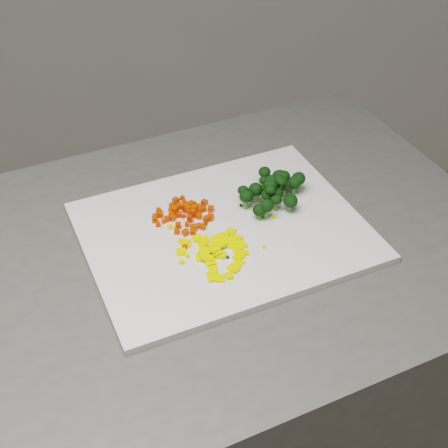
{
  "coord_description": "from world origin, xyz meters",
  "views": [
    {
      "loc": [
        0.18,
        -0.12,
        1.54
      ],
      "look_at": [
        0.23,
        0.62,
        0.92
      ],
      "focal_mm": 50.0,
      "sensor_mm": 36.0,
      "label": 1
    }
  ],
  "objects": [
    {
      "name": "carrot_cube_17",
      "position": [
        0.13,
        0.63,
        0.92
      ],
      "size": [
        0.01,
        0.01,
        0.01
      ],
      "primitive_type": "cube",
      "rotation": [
        0.0,
        0.0,
        0.14
      ],
      "color": "red",
      "rests_on": "carrot_pile"
    },
    {
      "name": "carrot_cube_5",
      "position": [
        0.19,
        0.66,
        0.91
      ],
      "size": [
        0.01,
        0.01,
        0.01
      ],
      "primitive_type": "cube",
      "rotation": [
        0.0,
        0.0,
        2.83
      ],
      "color": "red",
      "rests_on": "carrot_pile"
    },
    {
      "name": "pepper_chunk_23",
      "position": [
        0.2,
        0.59,
        0.91
      ],
      "size": [
        0.02,
        0.02,
        0.01
      ],
      "primitive_type": "cube",
      "rotation": [
        -0.08,
        0.08,
        0.17
      ],
      "color": "yellow",
      "rests_on": "pepper_pile"
    },
    {
      "name": "stray_bit_2",
      "position": [
        0.24,
        0.59,
        0.91
      ],
      "size": [
        0.01,
        0.01,
        0.0
      ],
      "primitive_type": "cube",
      "rotation": [
        0.0,
        0.0,
        0.81
      ],
      "color": "red",
      "rests_on": "cutting_board"
    },
    {
      "name": "pepper_chunk_16",
      "position": [
        0.22,
        0.58,
        0.92
      ],
      "size": [
        0.02,
        0.02,
        0.01
      ],
      "primitive_type": "cube",
      "rotation": [
        -0.03,
        -0.02,
        0.36
      ],
      "color": "yellow",
      "rests_on": "pepper_pile"
    },
    {
      "name": "broccoli_floret_11",
      "position": [
        0.34,
        0.72,
        0.93
      ],
      "size": [
        0.03,
        0.03,
        0.03
      ],
      "primitive_type": null,
      "color": "black",
      "rests_on": "broccoli_pile"
    },
    {
      "name": "pepper_chunk_20",
      "position": [
        0.21,
        0.51,
        0.91
      ],
      "size": [
        0.02,
        0.02,
        0.01
      ],
      "primitive_type": "cube",
      "rotation": [
        0.06,
        0.07,
        1.78
      ],
      "color": "yellow",
      "rests_on": "pepper_pile"
    },
    {
      "name": "broccoli_floret_9",
      "position": [
        0.29,
        0.68,
        0.93
      ],
      "size": [
        0.02,
        0.02,
        0.03
      ],
      "primitive_type": null,
      "color": "black",
      "rests_on": "broccoli_pile"
    },
    {
      "name": "pepper_chunk_3",
      "position": [
        0.25,
        0.57,
        0.91
      ],
      "size": [
        0.02,
        0.02,
        0.01
      ],
      "primitive_type": "cube",
      "rotation": [
        -0.1,
        0.13,
        0.3
      ],
      "color": "yellow",
      "rests_on": "pepper_pile"
    },
    {
      "name": "broccoli_floret_23",
      "position": [
        0.3,
        0.71,
        0.93
      ],
      "size": [
        0.02,
        0.02,
        0.03
      ],
      "primitive_type": null,
      "color": "black",
      "rests_on": "broccoli_pile"
    },
    {
      "name": "carrot_cube_55",
      "position": [
        0.2,
        0.67,
        0.92
      ],
      "size": [
        0.01,
        0.01,
        0.01
      ],
      "primitive_type": "cube",
      "rotation": [
        0.0,
        0.0,
        1.6
      ],
      "color": "red",
      "rests_on": "carrot_pile"
    },
    {
      "name": "broccoli_floret_24",
      "position": [
        0.32,
        0.69,
        0.93
      ],
      "size": [
        0.02,
        0.02,
        0.03
      ],
      "primitive_type": null,
      "color": "black",
      "rests_on": "broccoli_pile"
    },
    {
      "name": "carrot_cube_66",
      "position": [
        0.18,
        0.61,
        0.92
      ],
      "size": [
        0.01,
        0.01,
        0.01
      ],
      "primitive_type": "cube",
      "rotation": [
        0.0,
        0.0,
        1.71
      ],
      "color": "red",
      "rests_on": "carrot_pile"
    },
    {
      "name": "carrot_cube_39",
      "position": [
        0.12,
        0.64,
        0.92
      ],
      "size": [
        0.01,
        0.01,
        0.01
      ],
      "primitive_type": "cube",
      "rotation": [
        0.0,
        0.0,
        1.69
      ],
      "color": "red",
      "rests_on": "carrot_pile"
    },
    {
      "name": "carrot_cube_2",
      "position": [
        0.21,
        0.64,
        0.92
      ],
      "size": [
        0.01,
        0.01,
        0.01
      ],
      "primitive_type": "cube",
      "rotation": [
        0.0,
        0.0,
        2.61
      ],
      "color": "red",
      "rests_on": "carrot_pile"
    },
    {
      "name": "carrot_cube_16",
      "position": [
        0.16,
        0.68,
        0.92
      ],
      "size": [
        0.01,
        0.01,
        0.01
      ],
      "primitive_type": "cube",
      "rotation": [
        0.0,
        0.0,
        0.45
      ],
      "color": "red",
      "rests_on": "carrot_pile"
    },
    {
      "name": "pepper_chunk_40",
      "position": [
        0.19,
        0.6,
        0.91
      ],
      "size": [
        0.02,
        0.02,
        0.01
      ],
      "primitive_type": "cube",
      "rotation": [
        -0.06,
        -0.14,
        0.19
      ],
      "color": "yellow",
      "rests_on": "pepper_pile"
    },
    {
      "name": "pepper_chunk_27",
      "position": [
        0.17,
        0.58,
        0.91
      ],
      "size": [
        0.02,
        0.01,
        0.01
      ],
      "primitive_type": "cube",
      "rotation": [
        -0.06,
        -0.13,
        3.0
      ],
      "color": "yellow",
      "rests_on": "pepper_pile"
    },
    {
      "name": "carrot_cube_48",
      "position": [
        0.18,
        0.68,
        0.91
      ],
      "size": [
        0.01,
        0.01,
        0.01
      ],
      "primitive_type": "cube",
      "rotation": [
        0.0,
        0.0,
        2.1
      ],
      "color": "red",
      "rests_on": "carrot_pile"
    },
    {
      "name": "carrot_cube_30",
      "position": [
        0.17,
        0.66,
        0.92
      ],
      "size": [
        0.01,
        0.01,
        0.01
      ],
      "primitive_type": "cube",
      "rotation": [
        0.0,
        0.0,
        2.59
      ],
      "color": "red",
      "rests_on": "carrot_pile"
    },
    {
      "name": "carrot_cube_38",
      "position": [
        0.18,
        0.64,
        0.92
      ],
      "size": [
        0.01,
        0.01,
        0.01
      ],
      "primitive_type": "cube",
      "rotation": [
        0.0,
        0.0,
        3.03
      ],
      "color": "red",
      "rests_on": "carrot_pile"
    },
    {
      "name": "carrot_cube_12",
      "position": [
        0.16,
        0.68,
        0.91
      ],
      "size": [
        0.01,
        0.01,
        0.01
      ],
      "primitive_type": "cube",
      "rotation": [
        0.0,
        0.0,
        2.39
      ],
      "color": "red",
      "rests_on": "carrot_pile"
    },
    {
      "name": "pepper_chunk_1",
      "position": [
        0.21,
        0.57,
        0.91
      ],
      "size": [
        0.02,
        0.01,
        0.01
      ],
      "primitive_type": "cube",
      "rotation": [
        0.08,
        0.14,
        0.44
      ],
      "color": "yellow",
      "rests_on": "pepper_pile"
    },
    {
      "name": "carrot_cube_31",
      "position": [
        0.2,
        0.68,
        0.92
      ],
      "size": [
        0.01,
        0.01,
        0.01
      ],
      "primitive_type": "cube",
      "rotation": [
        0.0,
        0.0,
        1.01
      ],
      "color": "red",
      "rests_on": "carrot_pile"
    },
    {
      "name": "pepper_chunk_2",
      "position": [
        0.22,
        0.59,
        0.91
      ],
      "size": [
        0.02,
        0.02,
        0.01
      ],
      "primitive_type": "cube",
      "rotation": [
        -0.14,
        -0.1,
        1.81
      ],
      "color": "yellow",
      "rests_on": "pepper_pile"
    },
    {
      "name": "carrot_cube_0",
      "position": [
        0.17,
        0.67,
        0.92
      ],
      "size": [
        0.01,
        0.01,
        0.01
      ],
      "primitive_type": "cube",
      "rotation": [
        0.0,
        0.0,
        3.07
      ],
      "color": "red",
      "rests_on": "carrot_pile"
    },
    {
      "name": "pepper_chunk_39",
      "position": [
        0.22,
        0.51,
        0.91
      ],
      "size": [
        0.01,
        0.02,
        0.01
      ],
      "primitive_type": "cube",
      "rotation": [
        0.11,
        -0.07,
        1.46
      ],
      "color": "yellow",
      "rests_on": "pepper_pile"
    },
    {
      "name": "carrot_cube_14",
      "position": [
        0.19,
        0.63,
        0.91
      ],
      "size": [
        0.01,
        0.01,
        0.01
      ],
      "primitive_type": "cube",
      "rotation": [
        0.0,
        0.0,
        0.26
      ],
      "color": "red",
      "rests_on": "carrot_pile"
    },
    {
      "name": "pepper_chunk_17",
      "position": [
        0.19,
        0.55,
        0.91
      ],
      "size": [
        0.01,
        0.02,
        0.0
      ],
      "primitive_type": "cube",
      "rotation": [
        0.07,
        0.0,
        0.12
      ],
      "color": "yellow",
      "rests_on": "pepper_pile"
    },
    {
      "name": "carrot_cube_43",
      "position": [
        0.18,
        0.66,
        0.92
      ],
      "size": [
        0.01,
        0.01,
        0.01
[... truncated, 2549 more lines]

